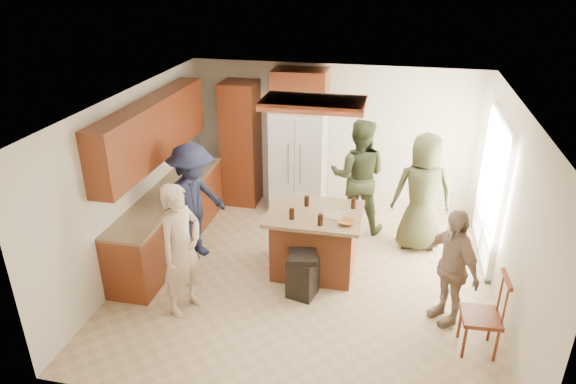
% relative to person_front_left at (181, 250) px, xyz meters
% --- Properties ---
extents(person_front_left, '(0.65, 0.75, 1.73)m').
position_rel_person_front_left_xyz_m(person_front_left, '(0.00, 0.00, 0.00)').
color(person_front_left, tan).
rests_on(person_front_left, ground).
extents(person_behind_left, '(0.91, 0.57, 1.87)m').
position_rel_person_front_left_xyz_m(person_behind_left, '(1.91, 2.59, 0.07)').
color(person_behind_left, '#323B22').
rests_on(person_behind_left, ground).
extents(person_behind_right, '(0.95, 0.68, 1.82)m').
position_rel_person_front_left_xyz_m(person_behind_right, '(2.90, 2.21, 0.05)').
color(person_behind_right, '#393C23').
rests_on(person_behind_right, ground).
extents(person_side_right, '(0.88, 0.98, 1.50)m').
position_rel_person_front_left_xyz_m(person_side_right, '(3.21, 0.48, -0.11)').
color(person_side_right, '#9D826C').
rests_on(person_side_right, ground).
extents(person_counter, '(0.96, 1.27, 1.78)m').
position_rel_person_front_left_xyz_m(person_counter, '(-0.33, 1.22, 0.03)').
color(person_counter, '#191D32').
rests_on(person_counter, ground).
extents(left_cabinetry, '(0.64, 3.00, 2.30)m').
position_rel_person_front_left_xyz_m(left_cabinetry, '(-0.85, 1.42, 0.09)').
color(left_cabinetry, maroon).
rests_on(left_cabinetry, ground).
extents(back_wall_units, '(1.80, 0.60, 2.45)m').
position_rel_person_front_left_xyz_m(back_wall_units, '(0.06, 3.22, 0.52)').
color(back_wall_units, maroon).
rests_on(back_wall_units, ground).
extents(refrigerator, '(0.90, 0.76, 1.80)m').
position_rel_person_front_left_xyz_m(refrigerator, '(0.84, 3.14, 0.04)').
color(refrigerator, white).
rests_on(refrigerator, ground).
extents(kitchen_island, '(1.28, 1.03, 0.93)m').
position_rel_person_front_left_xyz_m(kitchen_island, '(1.45, 1.21, -0.39)').
color(kitchen_island, '#974827').
rests_on(kitchen_island, ground).
extents(island_items, '(0.88, 0.66, 0.15)m').
position_rel_person_front_left_xyz_m(island_items, '(1.68, 1.09, 0.11)').
color(island_items, silver).
rests_on(island_items, kitchen_island).
extents(trash_bin, '(0.43, 0.43, 0.63)m').
position_rel_person_front_left_xyz_m(trash_bin, '(1.39, 0.59, -0.54)').
color(trash_bin, black).
rests_on(trash_bin, ground).
extents(spindle_chair, '(0.44, 0.44, 0.99)m').
position_rel_person_front_left_xyz_m(spindle_chair, '(3.55, -0.01, -0.41)').
color(spindle_chair, maroon).
rests_on(spindle_chair, ground).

